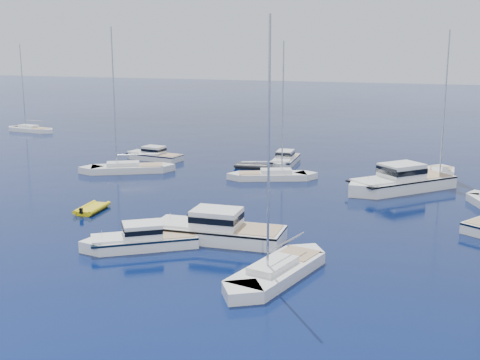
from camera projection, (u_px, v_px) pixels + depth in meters
The scene contains 13 objects.
ground at pixel (155, 328), 31.02m from camera, with size 400.00×400.00×0.00m, color navy.
motor_cruiser_left at pixel (140, 248), 43.13m from camera, with size 2.64×8.62×2.26m, color white, non-canonical shape.
motor_cruiser_centre at pixel (214, 240), 44.86m from camera, with size 3.43×11.19×2.94m, color white, non-canonical shape.
motor_cruiser_far_l at pixel (153, 160), 75.60m from camera, with size 2.48×8.11×2.13m, color silver, non-canonical shape.
motor_cruiser_distant at pixel (399, 190), 59.88m from camera, with size 3.87×12.64×3.32m, color white, non-canonical shape.
motor_cruiser_horizon at pixel (285, 164), 72.73m from camera, with size 2.42×7.91×2.08m, color silver, non-canonical shape.
sailboat_fore at pixel (277, 277), 37.71m from camera, with size 2.83×10.90×16.02m, color white, non-canonical shape.
sailboat_mid_l at pixel (127, 172), 68.38m from camera, with size 2.85×10.97×16.13m, color silver, non-canonical shape.
sailboat_centre at pixel (272, 179), 64.84m from camera, with size 2.59×9.95×14.63m, color silver, non-canonical shape.
sailboat_sails_r at pixel (440, 179), 64.62m from camera, with size 2.78×10.70×15.73m, color silver, non-canonical shape.
sailboat_far_l at pixel (31, 132), 99.43m from camera, with size 2.50×9.63×14.15m, color white, non-canonical shape.
tender_yellow at pixel (92, 211), 52.52m from camera, with size 2.07×3.79×0.95m, color yellow, non-canonical shape.
tender_grey_far at pixel (252, 168), 70.50m from camera, with size 2.14×3.95×0.95m, color black, non-canonical shape.
Camera 1 is at (13.40, -25.73, 13.89)m, focal length 46.61 mm.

